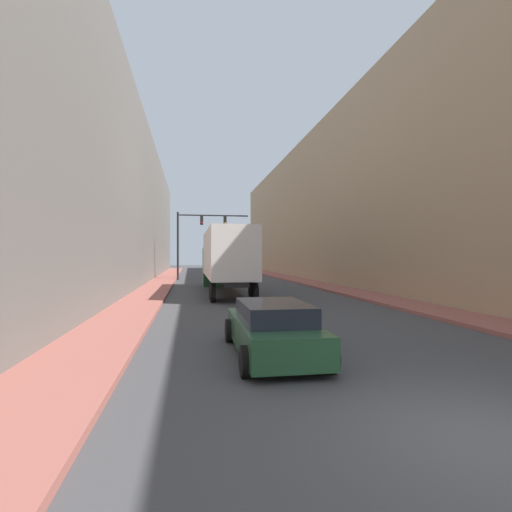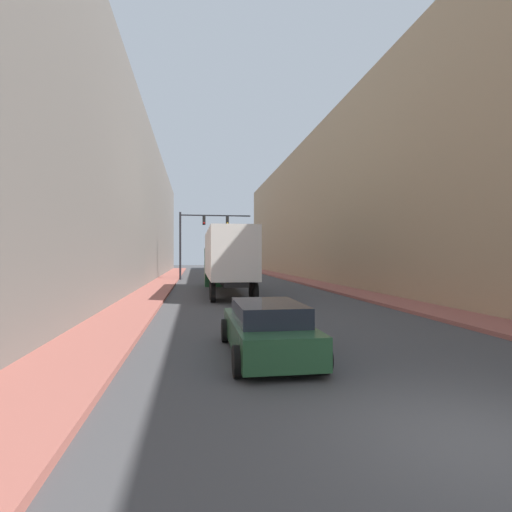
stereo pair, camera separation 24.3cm
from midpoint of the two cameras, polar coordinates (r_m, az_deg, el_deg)
ground_plane at (r=6.39m, az=29.99°, el=-22.17°), size 200.00×200.00×0.00m
sidewalk_right at (r=36.09m, az=6.84°, el=-3.67°), size 2.22×80.00×0.15m
sidewalk_left at (r=34.74m, az=-13.68°, el=-3.82°), size 2.22×80.00×0.15m
building_right at (r=37.67m, az=12.90°, el=7.27°), size 6.00×80.00×14.31m
building_left at (r=35.50m, az=-20.36°, el=7.34°), size 6.00×80.00×13.85m
semi_truck at (r=26.36m, az=-4.72°, el=-0.23°), size 2.51×13.59×3.99m
sedan_car at (r=9.83m, az=1.63°, el=-10.40°), size 1.97×4.60×1.30m
traffic_signal_gantry at (r=40.73m, az=-8.91°, el=3.28°), size 7.20×0.35×6.80m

